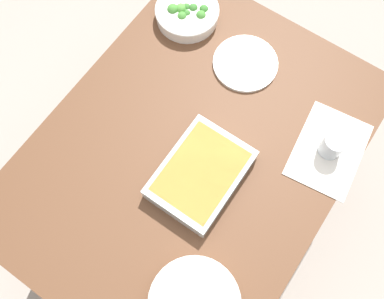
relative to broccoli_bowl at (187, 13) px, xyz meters
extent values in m
plane|color=#9E9389|center=(0.40, 0.30, -0.77)|extent=(6.00, 6.00, 0.00)
cube|color=brown|center=(0.40, 0.30, -0.05)|extent=(1.20, 0.90, 0.04)
cylinder|color=brown|center=(-0.14, -0.09, -0.42)|extent=(0.06, 0.06, 0.70)
cylinder|color=brown|center=(0.94, -0.09, -0.42)|extent=(0.06, 0.06, 0.70)
cylinder|color=brown|center=(-0.14, 0.69, -0.42)|extent=(0.06, 0.06, 0.70)
cube|color=silver|center=(0.16, 0.65, -0.03)|extent=(0.30, 0.23, 0.00)
cylinder|color=white|center=(0.00, 0.00, -0.01)|extent=(0.22, 0.22, 0.05)
torus|color=white|center=(0.00, 0.00, 0.02)|extent=(0.22, 0.22, 0.01)
cylinder|color=#8CB272|center=(0.00, 0.00, 0.00)|extent=(0.18, 0.18, 0.02)
sphere|color=#569E42|center=(0.01, -0.02, 0.02)|extent=(0.04, 0.04, 0.04)
sphere|color=#478C38|center=(-0.01, 0.05, 0.02)|extent=(0.03, 0.03, 0.03)
sphere|color=#3D7A33|center=(0.01, 0.01, 0.01)|extent=(0.03, 0.03, 0.03)
sphere|color=#3D7A33|center=(-0.01, -0.01, 0.02)|extent=(0.03, 0.03, 0.03)
sphere|color=#3D7A33|center=(-0.03, 0.05, 0.02)|extent=(0.03, 0.03, 0.03)
sphere|color=#478C38|center=(0.03, 0.00, 0.02)|extent=(0.03, 0.03, 0.03)
sphere|color=#3D7A33|center=(-0.02, 0.01, 0.02)|extent=(0.03, 0.03, 0.03)
sphere|color=#478C38|center=(0.03, -0.04, 0.02)|extent=(0.04, 0.04, 0.04)
cube|color=silver|center=(0.46, 0.37, 0.00)|extent=(0.30, 0.22, 0.06)
cube|color=gold|center=(0.46, 0.37, 0.01)|extent=(0.26, 0.19, 0.04)
cylinder|color=#B2BCC6|center=(0.16, 0.65, 0.01)|extent=(0.07, 0.07, 0.08)
cylinder|color=black|center=(0.16, 0.65, 0.00)|extent=(0.06, 0.06, 0.05)
cylinder|color=silver|center=(0.04, 0.27, -0.02)|extent=(0.22, 0.22, 0.01)
ellipsoid|color=silver|center=(0.76, 0.47, -0.02)|extent=(0.03, 0.04, 0.01)
camera|label=1|loc=(0.78, 0.56, 1.21)|focal=39.41mm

